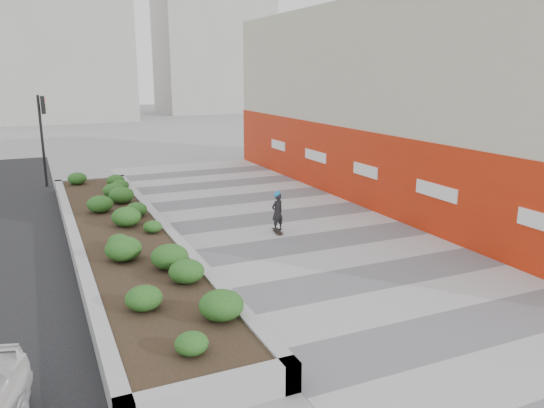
{
  "coord_description": "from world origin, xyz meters",
  "views": [
    {
      "loc": [
        -7.67,
        -8.93,
        5.21
      ],
      "look_at": [
        -0.91,
        6.05,
        1.1
      ],
      "focal_mm": 35.0,
      "sensor_mm": 36.0,
      "label": 1
    }
  ],
  "objects": [
    {
      "name": "building",
      "position": [
        6.98,
        8.98,
        3.98
      ],
      "size": [
        6.04,
        24.08,
        8.0
      ],
      "color": "beige",
      "rests_on": "ground"
    },
    {
      "name": "traffic_signal_near",
      "position": [
        -7.23,
        17.5,
        2.76
      ],
      "size": [
        0.33,
        0.28,
        4.2
      ],
      "color": "black",
      "rests_on": "ground"
    },
    {
      "name": "ground",
      "position": [
        0.0,
        0.0,
        0.0
      ],
      "size": [
        160.0,
        160.0,
        0.0
      ],
      "primitive_type": "plane",
      "color": "gray",
      "rests_on": "ground"
    },
    {
      "name": "distant_bldg_north_l",
      "position": [
        -5.0,
        55.0,
        10.0
      ],
      "size": [
        16.0,
        12.0,
        20.0
      ],
      "primitive_type": "cube",
      "color": "#ADAAA3",
      "rests_on": "ground"
    },
    {
      "name": "skateboarder",
      "position": [
        -0.57,
        6.38,
        0.73
      ],
      "size": [
        0.54,
        0.74,
        1.44
      ],
      "rotation": [
        0.0,
        0.0,
        -0.17
      ],
      "color": "beige",
      "rests_on": "ground"
    },
    {
      "name": "distant_bldg_north_r",
      "position": [
        15.0,
        60.0,
        12.0
      ],
      "size": [
        14.0,
        10.0,
        24.0
      ],
      "primitive_type": "cube",
      "color": "#ADAAA3",
      "rests_on": "ground"
    },
    {
      "name": "walkway",
      "position": [
        0.0,
        3.0,
        0.01
      ],
      "size": [
        8.0,
        36.0,
        0.01
      ],
      "primitive_type": "cube",
      "color": "#A8A8AD",
      "rests_on": "ground"
    },
    {
      "name": "planter",
      "position": [
        -5.5,
        7.0,
        0.42
      ],
      "size": [
        3.0,
        18.0,
        0.9
      ],
      "color": "#9E9EA0",
      "rests_on": "ground"
    },
    {
      "name": "manhole_cover",
      "position": [
        0.5,
        3.0,
        0.0
      ],
      "size": [
        0.44,
        0.44,
        0.01
      ],
      "primitive_type": "cylinder",
      "color": "#595654",
      "rests_on": "ground"
    }
  ]
}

